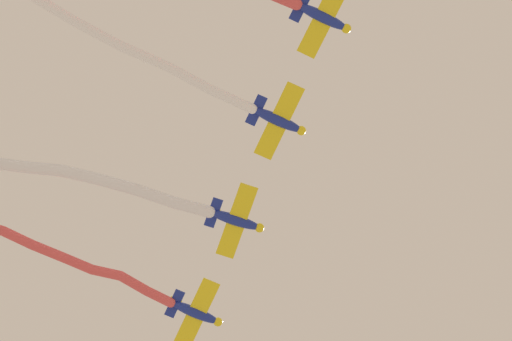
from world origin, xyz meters
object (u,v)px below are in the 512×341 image
object	(u,v)px
airplane_lead	(323,17)
airplane_slot	(196,313)
airplane_right_wing	(236,220)
airplane_left_wing	(279,120)

from	to	relation	value
airplane_lead	airplane_slot	world-z (taller)	airplane_slot
airplane_right_wing	airplane_slot	xyz separation A→B (m)	(0.14, 8.11, 0.30)
airplane_left_wing	airplane_slot	size ratio (longest dim) A/B	1.00
airplane_left_wing	airplane_right_wing	xyz separation A→B (m)	(0.14, 8.09, -0.30)
airplane_slot	airplane_left_wing	bearing A→B (deg)	-92.09
airplane_left_wing	airplane_right_wing	distance (m)	8.10
airplane_right_wing	airplane_left_wing	bearing A→B (deg)	-86.61
airplane_right_wing	airplane_slot	size ratio (longest dim) A/B	1.01
airplane_left_wing	airplane_slot	distance (m)	16.21
airplane_lead	airplane_left_wing	distance (m)	8.11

